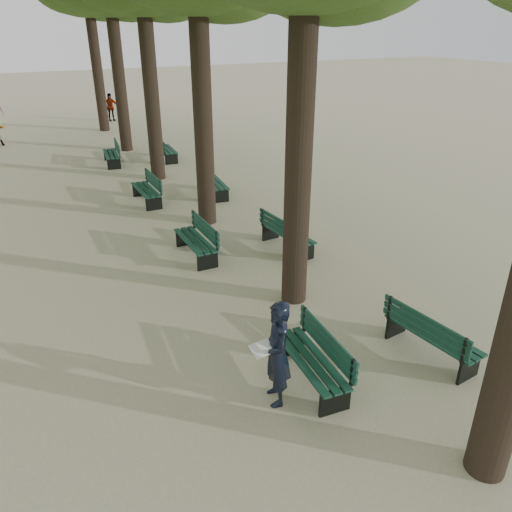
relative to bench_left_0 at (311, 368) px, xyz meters
name	(u,v)px	position (x,y,z in m)	size (l,w,h in m)	color
ground	(308,409)	(-0.37, -0.53, -0.27)	(120.00, 120.00, 0.00)	#B2AE87
bench_left_0	(311,368)	(0.00, 0.00, 0.00)	(0.71, 1.84, 0.92)	black
bench_left_1	(196,247)	(0.00, 5.37, 0.00)	(0.57, 1.80, 0.92)	black
bench_left_2	(147,195)	(0.00, 9.93, 0.00)	(0.59, 1.81, 0.92)	black
bench_left_3	(112,158)	(0.00, 15.22, 0.00)	(0.77, 1.85, 0.92)	black
bench_right_0	(431,343)	(2.27, -0.35, 0.00)	(0.78, 1.86, 0.92)	black
bench_right_1	(287,240)	(2.27, 4.72, 0.00)	(0.72, 1.84, 0.92)	black
bench_right_2	(215,187)	(2.27, 9.67, 0.00)	(0.77, 1.85, 0.92)	black
bench_right_3	(167,153)	(2.27, 14.94, 0.00)	(0.71, 1.84, 0.92)	black
man_with_map	(277,354)	(-0.71, -0.12, 0.60)	(0.69, 0.76, 1.75)	black
pedestrian_c	(110,107)	(2.05, 25.10, 0.51)	(0.92, 0.31, 1.57)	#262628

